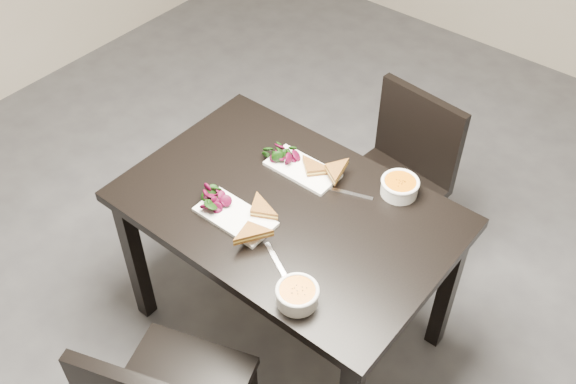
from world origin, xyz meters
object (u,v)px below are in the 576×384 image
object	(u,v)px
plate_near	(235,217)
table	(288,224)
soup_bowl_near	(297,294)
soup_bowl_far	(400,186)
plate_far	(303,169)
chair_far	(398,173)

from	to	relation	value
plate_near	table	bearing A→B (deg)	57.40
soup_bowl_near	soup_bowl_far	distance (m)	0.62
plate_near	plate_far	xyz separation A→B (m)	(0.03, 0.35, -0.00)
plate_near	plate_far	size ratio (longest dim) A/B	1.03
soup_bowl_near	plate_far	size ratio (longest dim) A/B	0.50
table	plate_far	distance (m)	0.22
chair_far	plate_far	world-z (taller)	chair_far
table	soup_bowl_far	size ratio (longest dim) A/B	8.41
chair_far	plate_far	size ratio (longest dim) A/B	3.02
plate_far	soup_bowl_far	xyz separation A→B (m)	(0.35, 0.13, 0.03)
chair_far	soup_bowl_far	world-z (taller)	chair_far
soup_bowl_near	table	bearing A→B (deg)	133.02
soup_bowl_near	chair_far	bearing A→B (deg)	101.64
soup_bowl_near	soup_bowl_far	xyz separation A→B (m)	(-0.01, 0.62, 0.00)
soup_bowl_near	soup_bowl_far	bearing A→B (deg)	91.17
soup_bowl_near	plate_far	distance (m)	0.61
table	chair_far	xyz separation A→B (m)	(0.09, 0.67, -0.17)
table	chair_far	distance (m)	0.69
plate_near	soup_bowl_near	xyz separation A→B (m)	(0.40, -0.14, 0.03)
plate_near	plate_far	bearing A→B (deg)	84.82
soup_bowl_far	soup_bowl_near	bearing A→B (deg)	-88.83
plate_near	soup_bowl_far	world-z (taller)	soup_bowl_far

